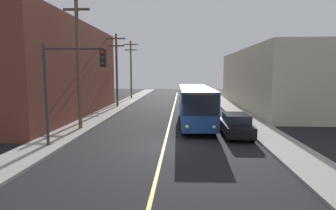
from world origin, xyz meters
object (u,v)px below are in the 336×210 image
city_bus (195,103)px  traffic_signal_left_corner (70,76)px  utility_pole_near (78,53)px  fire_hydrant (250,119)px  parked_car_black (236,125)px  utility_pole_far (131,67)px  utility_pole_mid (117,67)px

city_bus → traffic_signal_left_corner: 11.49m
utility_pole_near → fire_hydrant: (13.73, 2.37, -5.34)m
parked_car_black → utility_pole_far: (-12.47, 27.84, 4.61)m
fire_hydrant → traffic_signal_left_corner: bearing=-148.3°
utility_pole_mid → traffic_signal_left_corner: utility_pole_mid is taller
traffic_signal_left_corner → fire_hydrant: size_ratio=7.14×
utility_pole_near → parked_car_black: bearing=-8.8°
utility_pole_near → traffic_signal_left_corner: utility_pole_near is taller
traffic_signal_left_corner → fire_hydrant: bearing=31.7°
city_bus → traffic_signal_left_corner: traffic_signal_left_corner is taller
city_bus → traffic_signal_left_corner: size_ratio=2.03×
city_bus → parked_car_black: city_bus is taller
utility_pole_mid → utility_pole_far: size_ratio=0.96×
city_bus → utility_pole_mid: utility_pole_mid is taller
utility_pole_far → traffic_signal_left_corner: 31.34m
utility_pole_near → city_bus: bearing=18.5°
parked_car_black → traffic_signal_left_corner: size_ratio=0.73×
utility_pole_mid → utility_pole_far: utility_pole_far is taller
parked_car_black → utility_pole_mid: (-12.16, 16.17, 4.39)m
utility_pole_near → utility_pole_mid: size_ratio=1.15×
utility_pole_far → traffic_signal_left_corner: size_ratio=1.60×
utility_pole_near → traffic_signal_left_corner: 5.65m
city_bus → parked_car_black: size_ratio=2.77×
utility_pole_mid → traffic_signal_left_corner: (1.90, -19.57, -0.93)m
utility_pole_mid → traffic_signal_left_corner: 19.68m
utility_pole_near → utility_pole_mid: utility_pole_near is taller
utility_pole_far → fire_hydrant: bearing=-58.6°
utility_pole_near → utility_pole_far: (-0.74, 26.03, -0.48)m
utility_pole_near → fire_hydrant: utility_pole_near is taller
utility_pole_far → fire_hydrant: utility_pole_far is taller
utility_pole_near → traffic_signal_left_corner: size_ratio=1.76×
parked_car_black → utility_pole_mid: utility_pole_mid is taller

